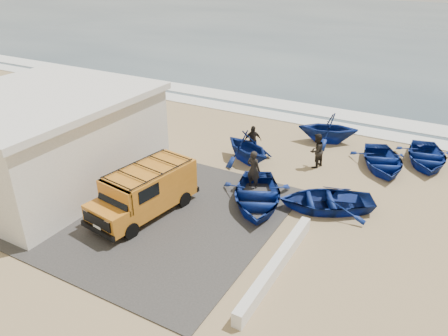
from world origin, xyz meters
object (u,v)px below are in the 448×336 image
at_px(building, 42,138).
at_px(boat_near_right, 326,200).
at_px(fisherman_middle, 316,151).
at_px(boat_far_right, 426,157).
at_px(fisherman_front, 254,170).
at_px(boat_far_left, 328,128).
at_px(fisherman_back, 252,141).
at_px(van, 146,190).
at_px(boat_near_left, 257,196).
at_px(boat_mid_left, 247,147).
at_px(boat_mid_right, 382,161).
at_px(parapet, 276,265).

xyz_separation_m(building, boat_near_right, (12.70, 3.92, -1.74)).
bearing_deg(fisherman_middle, boat_far_right, 141.18).
distance_m(boat_far_right, fisherman_front, 9.64).
height_order(boat_far_left, fisherman_back, boat_far_left).
height_order(van, fisherman_back, van).
height_order(boat_near_left, boat_mid_left, boat_mid_left).
xyz_separation_m(building, boat_near_left, (9.96, 2.74, -1.71)).
xyz_separation_m(building, boat_mid_right, (14.03, 9.24, -1.74)).
height_order(fisherman_front, fisherman_back, fisherman_front).
distance_m(boat_mid_left, boat_far_left, 5.53).
bearing_deg(parapet, boat_far_right, 73.89).
distance_m(parapet, fisherman_middle, 8.88).
bearing_deg(fisherman_front, boat_near_right, -175.51).
relative_size(boat_mid_right, fisherman_front, 2.13).
bearing_deg(fisherman_front, boat_far_right, -127.60).
xyz_separation_m(boat_near_left, boat_far_right, (5.98, 8.16, -0.04)).
xyz_separation_m(van, fisherman_middle, (4.81, 7.86, -0.20)).
xyz_separation_m(boat_far_left, fisherman_middle, (0.47, -3.54, 0.02)).
bearing_deg(fisherman_middle, boat_far_left, -153.95).
xyz_separation_m(boat_near_right, boat_far_left, (-2.21, 7.34, 0.47)).
distance_m(boat_near_left, fisherman_middle, 5.10).
height_order(building, boat_near_left, building).
distance_m(parapet, boat_far_left, 12.44).
height_order(parapet, boat_near_right, boat_near_right).
height_order(building, fisherman_back, building).
xyz_separation_m(boat_near_left, boat_far_left, (0.54, 8.52, 0.44)).
relative_size(boat_mid_left, fisherman_middle, 1.76).
bearing_deg(boat_far_left, boat_mid_right, 41.94).
height_order(boat_near_left, boat_mid_right, boat_near_left).
bearing_deg(boat_near_left, boat_mid_left, 97.19).
xyz_separation_m(parapet, fisherman_back, (-5.03, 8.42, 0.58)).
height_order(van, boat_far_left, van).
distance_m(building, fisherman_middle, 13.47).
height_order(boat_near_left, fisherman_front, fisherman_front).
height_order(parapet, boat_mid_right, boat_mid_right).
bearing_deg(boat_far_right, fisherman_front, -147.00).
xyz_separation_m(boat_mid_right, boat_far_right, (1.91, 1.66, -0.00)).
height_order(building, boat_mid_right, building).
distance_m(parapet, boat_far_right, 12.39).
height_order(van, boat_near_left, van).
distance_m(boat_mid_right, fisherman_front, 7.12).
bearing_deg(parapet, fisherman_front, 123.42).
bearing_deg(building, fisherman_back, 44.80).
distance_m(van, fisherman_front, 5.18).
height_order(boat_mid_left, fisherman_front, fisherman_front).
distance_m(building, boat_far_left, 15.45).
distance_m(boat_near_left, fisherman_back, 5.31).
distance_m(boat_far_right, fisherman_middle, 5.93).
relative_size(building, boat_near_left, 2.14).
bearing_deg(van, boat_near_left, 45.55).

